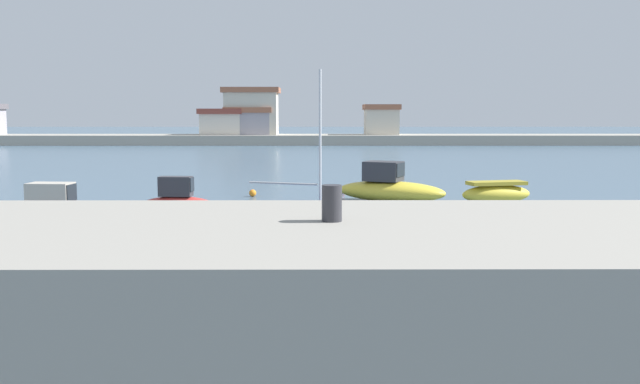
% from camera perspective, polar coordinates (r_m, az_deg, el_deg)
% --- Properties ---
extents(ground_plane, '(400.00, 400.00, 0.00)m').
position_cam_1_polar(ground_plane, '(17.32, 4.01, -7.68)').
color(ground_plane, '#476075').
extents(seawall_embankment, '(61.46, 5.88, 2.58)m').
position_cam_1_polar(seawall_embankment, '(10.65, 6.76, -9.51)').
color(seawall_embankment, gray).
rests_on(seawall_embankment, ground).
extents(mooring_bollard, '(0.30, 0.30, 0.55)m').
position_cam_1_polar(mooring_bollard, '(10.62, 0.95, -0.90)').
color(mooring_bollard, '#2D2D33').
rests_on(mooring_bollard, seawall_embankment).
extents(moored_boat_0, '(3.89, 1.71, 1.67)m').
position_cam_1_polar(moored_boat_0, '(27.58, -20.17, -1.55)').
color(moored_boat_0, '#C63833').
rests_on(moored_boat_0, ground).
extents(moored_boat_1, '(3.32, 1.38, 1.70)m').
position_cam_1_polar(moored_boat_1, '(28.76, -11.29, -0.96)').
color(moored_boat_1, '#C63833').
rests_on(moored_boat_1, ground).
extents(moored_boat_2, '(5.71, 3.38, 5.83)m').
position_cam_1_polar(moored_boat_2, '(27.58, -0.20, -1.49)').
color(moored_boat_2, navy).
rests_on(moored_boat_2, ground).
extents(moored_boat_3, '(5.63, 4.04, 1.91)m').
position_cam_1_polar(moored_boat_3, '(33.85, 5.60, 0.31)').
color(moored_boat_3, yellow).
rests_on(moored_boat_3, ground).
extents(moored_boat_4, '(3.53, 1.88, 1.04)m').
position_cam_1_polar(moored_boat_4, '(34.04, 13.91, -0.07)').
color(moored_boat_4, yellow).
rests_on(moored_boat_4, ground).
extents(mooring_buoy_0, '(0.24, 0.24, 0.24)m').
position_cam_1_polar(mooring_buoy_0, '(37.27, 1.82, 0.07)').
color(mooring_buoy_0, red).
rests_on(mooring_buoy_0, ground).
extents(mooring_buoy_2, '(0.42, 0.42, 0.42)m').
position_cam_1_polar(mooring_buoy_2, '(24.65, 4.75, -2.98)').
color(mooring_buoy_2, orange).
rests_on(mooring_buoy_2, ground).
extents(mooring_buoy_3, '(0.36, 0.36, 0.36)m').
position_cam_1_polar(mooring_buoy_3, '(35.97, -5.41, -0.08)').
color(mooring_buoy_3, orange).
rests_on(mooring_buoy_3, ground).
extents(mooring_buoy_4, '(0.25, 0.25, 0.25)m').
position_cam_1_polar(mooring_buoy_4, '(26.97, 7.55, -2.38)').
color(mooring_buoy_4, yellow).
rests_on(mooring_buoy_4, ground).
extents(distant_shoreline, '(128.34, 7.94, 7.55)m').
position_cam_1_polar(distant_shoreline, '(95.88, -3.00, 4.93)').
color(distant_shoreline, '#9E998C').
rests_on(distant_shoreline, ground).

